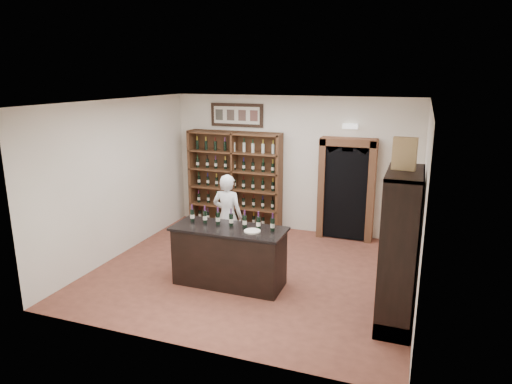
% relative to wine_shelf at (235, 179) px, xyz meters
% --- Properties ---
extents(floor, '(5.50, 5.50, 0.00)m').
position_rel_wine_shelf_xyz_m(floor, '(1.30, -2.33, -1.10)').
color(floor, brown).
rests_on(floor, ground).
extents(ceiling, '(5.50, 5.50, 0.00)m').
position_rel_wine_shelf_xyz_m(ceiling, '(1.30, -2.33, 1.90)').
color(ceiling, white).
rests_on(ceiling, wall_back).
extents(wall_back, '(5.50, 0.04, 3.00)m').
position_rel_wine_shelf_xyz_m(wall_back, '(1.30, 0.17, 0.40)').
color(wall_back, white).
rests_on(wall_back, ground).
extents(wall_left, '(0.04, 5.00, 3.00)m').
position_rel_wine_shelf_xyz_m(wall_left, '(-1.45, -2.33, 0.40)').
color(wall_left, white).
rests_on(wall_left, ground).
extents(wall_right, '(0.04, 5.00, 3.00)m').
position_rel_wine_shelf_xyz_m(wall_right, '(4.05, -2.33, 0.40)').
color(wall_right, white).
rests_on(wall_right, ground).
extents(wine_shelf, '(2.20, 0.38, 2.20)m').
position_rel_wine_shelf_xyz_m(wine_shelf, '(0.00, 0.00, 0.00)').
color(wine_shelf, '#55321D').
rests_on(wine_shelf, ground).
extents(framed_picture, '(1.25, 0.04, 0.52)m').
position_rel_wine_shelf_xyz_m(framed_picture, '(0.00, 0.14, 1.45)').
color(framed_picture, black).
rests_on(framed_picture, wall_back).
extents(arched_doorway, '(1.17, 0.35, 2.17)m').
position_rel_wine_shelf_xyz_m(arched_doorway, '(2.55, -0.00, 0.04)').
color(arched_doorway, black).
rests_on(arched_doorway, ground).
extents(emergency_light, '(0.30, 0.10, 0.10)m').
position_rel_wine_shelf_xyz_m(emergency_light, '(2.55, 0.09, 1.30)').
color(emergency_light, white).
rests_on(emergency_light, wall_back).
extents(tasting_counter, '(1.88, 0.78, 1.00)m').
position_rel_wine_shelf_xyz_m(tasting_counter, '(1.10, -2.93, -0.61)').
color(tasting_counter, black).
rests_on(tasting_counter, ground).
extents(counter_bottle_0, '(0.07, 0.07, 0.30)m').
position_rel_wine_shelf_xyz_m(counter_bottle_0, '(0.38, -2.84, 0.01)').
color(counter_bottle_0, black).
rests_on(counter_bottle_0, tasting_counter).
extents(counter_bottle_1, '(0.07, 0.07, 0.30)m').
position_rel_wine_shelf_xyz_m(counter_bottle_1, '(0.62, -2.84, 0.01)').
color(counter_bottle_1, black).
rests_on(counter_bottle_1, tasting_counter).
extents(counter_bottle_2, '(0.07, 0.07, 0.30)m').
position_rel_wine_shelf_xyz_m(counter_bottle_2, '(0.86, -2.84, 0.01)').
color(counter_bottle_2, black).
rests_on(counter_bottle_2, tasting_counter).
extents(counter_bottle_3, '(0.07, 0.07, 0.30)m').
position_rel_wine_shelf_xyz_m(counter_bottle_3, '(1.10, -2.84, 0.01)').
color(counter_bottle_3, black).
rests_on(counter_bottle_3, tasting_counter).
extents(counter_bottle_4, '(0.07, 0.07, 0.30)m').
position_rel_wine_shelf_xyz_m(counter_bottle_4, '(1.34, -2.84, 0.01)').
color(counter_bottle_4, black).
rests_on(counter_bottle_4, tasting_counter).
extents(counter_bottle_5, '(0.07, 0.07, 0.30)m').
position_rel_wine_shelf_xyz_m(counter_bottle_5, '(1.58, -2.84, 0.01)').
color(counter_bottle_5, black).
rests_on(counter_bottle_5, tasting_counter).
extents(counter_bottle_6, '(0.07, 0.07, 0.30)m').
position_rel_wine_shelf_xyz_m(counter_bottle_6, '(1.82, -2.84, 0.01)').
color(counter_bottle_6, black).
rests_on(counter_bottle_6, tasting_counter).
extents(side_cabinet, '(0.48, 1.20, 2.20)m').
position_rel_wine_shelf_xyz_m(side_cabinet, '(3.82, -3.23, -0.35)').
color(side_cabinet, black).
rests_on(side_cabinet, ground).
extents(shopkeeper, '(0.60, 0.40, 1.64)m').
position_rel_wine_shelf_xyz_m(shopkeeper, '(0.60, -1.84, -0.28)').
color(shopkeeper, white).
rests_on(shopkeeper, ground).
extents(plate, '(0.27, 0.27, 0.02)m').
position_rel_wine_shelf_xyz_m(plate, '(1.53, -2.99, -0.09)').
color(plate, beige).
rests_on(plate, tasting_counter).
extents(wine_crate, '(0.32, 0.16, 0.44)m').
position_rel_wine_shelf_xyz_m(wine_crate, '(3.75, -3.16, 1.32)').
color(wine_crate, tan).
rests_on(wine_crate, side_cabinet).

